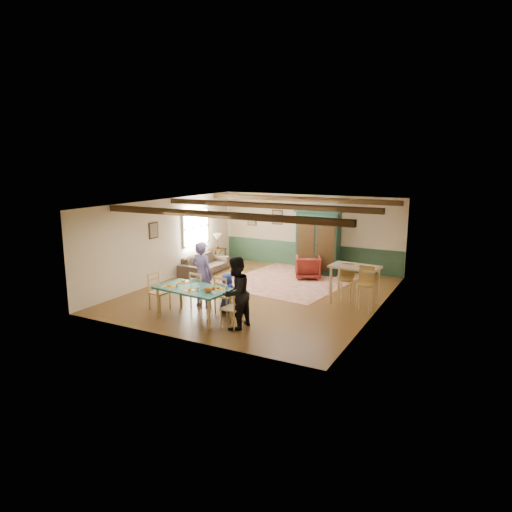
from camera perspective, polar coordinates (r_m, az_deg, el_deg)
The scene contains 35 objects.
floor at distance 13.75m, azimuth 0.44°, elevation -4.70°, with size 8.00×8.00×0.00m, color #4E3216.
wall_back at distance 17.03m, azimuth 6.67°, elevation 3.09°, with size 7.00×0.02×2.70m, color beige.
wall_left at distance 15.33m, azimuth -11.25°, elevation 1.98°, with size 0.02×8.00×2.70m, color beige.
wall_right at distance 12.25m, azimuth 15.15°, elevation -0.65°, with size 0.02×8.00×2.70m, color beige.
ceiling at distance 13.24m, azimuth 0.46°, elevation 6.58°, with size 7.00×8.00×0.02m, color white.
wainscot_back at distance 17.17m, azimuth 6.57°, elevation 0.11°, with size 6.95×0.03×0.90m, color #213E2A.
ceiling_beam_front at distance 11.27m, azimuth -4.95°, elevation 5.16°, with size 6.95×0.16×0.16m, color black.
ceiling_beam_mid at distance 13.60m, azimuth 1.24°, elevation 6.34°, with size 6.95×0.16×0.16m, color black.
ceiling_beam_back at distance 15.96m, azimuth 5.46°, elevation 7.09°, with size 6.95×0.16×0.16m, color black.
window_left at distance 16.62m, azimuth -7.51°, elevation 3.55°, with size 0.06×1.60×1.30m, color white, non-canonical shape.
picture_left_wall at distance 14.79m, azimuth -12.68°, elevation 3.14°, with size 0.04×0.42×0.52m, color #9B9371, non-canonical shape.
picture_back_a at distance 17.45m, azimuth 2.68°, elevation 4.86°, with size 0.45×0.04×0.55m, color #9B9371, non-canonical shape.
picture_back_b at distance 17.96m, azimuth -0.52°, elevation 4.58°, with size 0.38×0.04×0.48m, color #9B9371, non-canonical shape.
dining_table at distance 11.66m, azimuth -7.78°, elevation -5.84°, with size 1.89×1.05×0.79m, color #1D5E52, non-canonical shape.
dining_chair_far_left at distance 12.44m, azimuth -6.95°, elevation -4.18°, with size 0.44×0.46×1.00m, color tan, non-canonical shape.
dining_chair_far_right at distance 11.93m, azimuth -3.87°, elevation -4.82°, with size 0.44×0.46×1.00m, color tan, non-canonical shape.
dining_chair_end_left at distance 12.43m, azimuth -11.98°, elevation -4.37°, with size 0.44×0.46×1.00m, color tan, non-canonical shape.
dining_chair_end_right at distance 10.90m, azimuth -3.00°, elevation -6.43°, with size 0.44×0.46×1.00m, color tan, non-canonical shape.
person_man at distance 12.39m, azimuth -6.74°, elevation -2.29°, with size 0.66×0.43×1.81m, color slate.
person_woman at distance 10.73m, azimuth -2.57°, elevation -4.66°, with size 0.84×0.65×1.73m, color black.
person_child at distance 11.98m, azimuth -3.63°, elevation -4.60°, with size 0.51×0.33×1.05m, color #27369F.
cat at distance 11.08m, azimuth -5.96°, elevation -4.10°, with size 0.38×0.15×0.19m, color orange, non-canonical shape.
place_setting_near_left at distance 11.73m, azimuth -10.81°, elevation -3.55°, with size 0.42×0.31×0.11m, color orange, non-canonical shape.
place_setting_near_center at distance 11.28m, azimuth -8.32°, elevation -4.09°, with size 0.42×0.31×0.11m, color orange, non-canonical shape.
place_setting_far_left at distance 12.09m, azimuth -9.07°, elevation -3.02°, with size 0.42×0.31×0.11m, color orange, non-canonical shape.
place_setting_far_right at distance 11.37m, azimuth -4.78°, elevation -3.87°, with size 0.42×0.31×0.11m, color orange, non-canonical shape.
area_rug at distance 15.29m, azimuth 4.41°, elevation -3.01°, with size 3.58×4.25×0.01m, color beige.
armoire at distance 16.06m, azimuth 7.78°, elevation 1.78°, with size 1.62×0.65×2.28m, color black.
armchair at distance 15.51m, azimuth 6.50°, elevation -1.41°, with size 0.81×0.84×0.76m, color #4D110F.
sofa at distance 16.28m, azimuth -6.46°, elevation -1.01°, with size 2.18×0.85×0.64m, color #3E3227.
end_table at distance 17.43m, azimuth -4.84°, elevation -0.12°, with size 0.52×0.52×0.64m, color black, non-canonical shape.
table_lamp at distance 17.32m, azimuth -4.87°, elevation 1.86°, with size 0.32×0.32×0.58m, color #D4BC89, non-canonical shape.
counter_table at distance 12.89m, azimuth 12.17°, elevation -3.57°, with size 1.31×0.77×1.09m, color #BCB192, non-canonical shape.
bar_stool_left at distance 12.86m, azimuth 11.16°, elevation -3.47°, with size 0.40×0.44×1.13m, color #A3803F, non-canonical shape.
bar_stool_right at distance 12.23m, azimuth 13.43°, elevation -4.16°, with size 0.43×0.48×1.22m, color #A3803F, non-canonical shape.
Camera 1 is at (6.07, -11.71, 3.90)m, focal length 32.00 mm.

